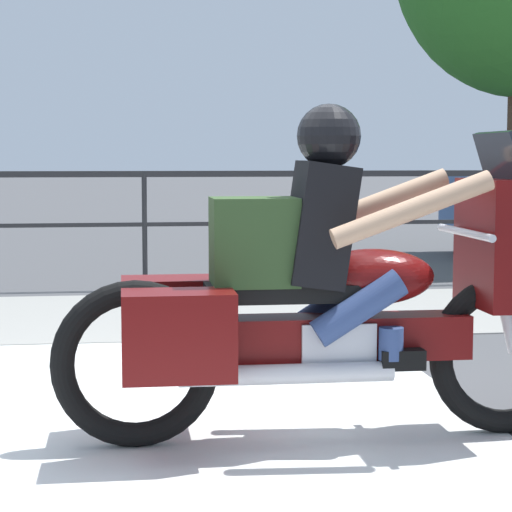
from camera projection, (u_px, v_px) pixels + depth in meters
The scene contains 5 objects.
ground_plane at pixel (169, 426), 4.85m from camera, with size 120.00×120.00×0.00m, color #4C4C4F.
sidewalk_band at pixel (150, 315), 8.21m from camera, with size 44.00×2.40×0.01m, color #99968E.
crosswalk_band at pixel (104, 439), 4.61m from camera, with size 3.79×6.00×0.01m, color silver.
fence_railing at pixel (144, 196), 9.74m from camera, with size 36.00×0.05×1.16m.
motorcycle at pixel (321, 293), 4.55m from camera, with size 2.50×0.76×1.54m.
Camera 1 is at (-0.21, -4.76, 1.31)m, focal length 70.00 mm.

